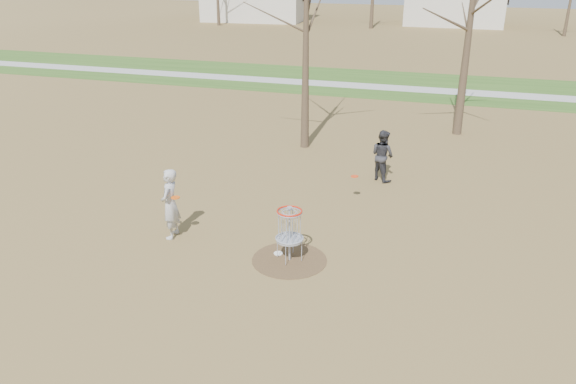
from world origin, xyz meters
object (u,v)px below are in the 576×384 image
at_px(player_standing, 170,204).
at_px(disc_golf_basket, 289,226).
at_px(disc_grounded, 278,253).
at_px(player_throwing, 382,155).

bearing_deg(player_standing, disc_golf_basket, 78.00).
relative_size(disc_grounded, disc_golf_basket, 0.16).
xyz_separation_m(player_standing, disc_golf_basket, (3.24, -0.28, -0.01)).
distance_m(disc_grounded, disc_golf_basket, 0.98).
distance_m(player_standing, disc_golf_basket, 3.25).
bearing_deg(player_standing, player_throwing, 134.09).
bearing_deg(disc_golf_basket, player_standing, 175.08).
bearing_deg(player_throwing, disc_grounded, 109.83).
distance_m(player_standing, player_throwing, 7.24).
xyz_separation_m(player_throwing, disc_golf_basket, (-1.30, -5.92, 0.08)).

